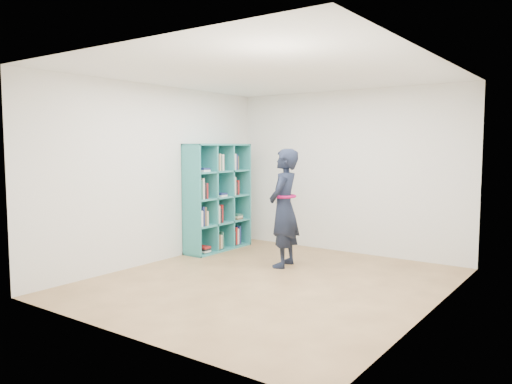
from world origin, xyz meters
The scene contains 9 objects.
floor centered at (0.00, 0.00, 0.00)m, with size 4.50×4.50×0.00m, color brown.
ceiling centered at (0.00, 0.00, 2.60)m, with size 4.50×4.50×0.00m, color white.
wall_left centered at (-2.00, 0.00, 1.30)m, with size 0.02×4.50×2.60m, color white.
wall_right centered at (2.00, 0.00, 1.30)m, with size 0.02×4.50×2.60m, color white.
wall_back centered at (0.00, 2.25, 1.30)m, with size 4.00×0.02×2.60m, color white.
wall_front centered at (0.00, -2.25, 1.30)m, with size 4.00×0.02×2.60m, color white.
bookshelf centered at (-1.83, 1.15, 0.86)m, with size 0.38×1.31×1.75m.
person centered at (-0.30, 0.82, 0.84)m, with size 0.52×0.68×1.68m.
smartphone centered at (-0.47, 0.87, 0.95)m, with size 0.04×0.10×0.13m.
Camera 1 is at (3.47, -5.11, 1.71)m, focal length 35.00 mm.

